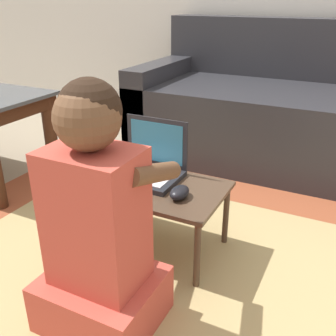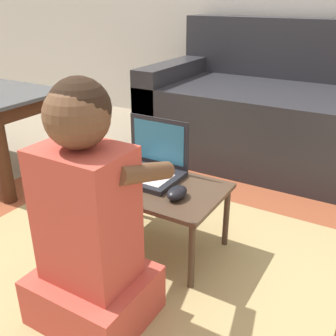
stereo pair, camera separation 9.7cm
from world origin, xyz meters
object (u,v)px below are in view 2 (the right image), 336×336
(couch, at_px, (309,116))
(computer_mouse, at_px, (177,193))
(laptop_desk, at_px, (153,192))
(laptop, at_px, (149,167))
(person_seated, at_px, (89,226))

(couch, height_order, computer_mouse, couch)
(couch, xyz_separation_m, laptop_desk, (-0.32, -1.24, -0.04))
(laptop, distance_m, person_seated, 0.49)
(computer_mouse, height_order, person_seated, person_seated)
(couch, relative_size, person_seated, 2.43)
(couch, relative_size, laptop_desk, 3.41)
(couch, height_order, laptop, couch)
(couch, distance_m, laptop_desk, 1.28)
(couch, bearing_deg, person_seated, -99.21)
(couch, height_order, person_seated, couch)
(laptop, height_order, person_seated, person_seated)
(laptop, height_order, computer_mouse, laptop)
(computer_mouse, bearing_deg, laptop_desk, 160.29)
(computer_mouse, relative_size, person_seated, 0.13)
(laptop, xyz_separation_m, computer_mouse, (0.19, -0.11, -0.02))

